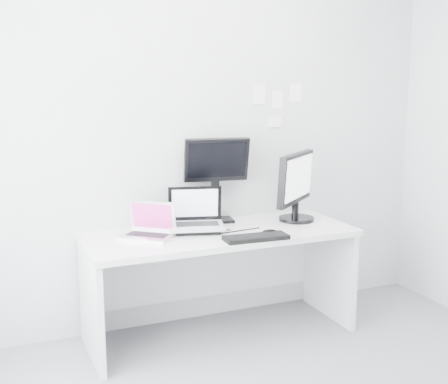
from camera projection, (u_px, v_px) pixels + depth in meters
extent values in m
plane|color=silver|center=(201.00, 134.00, 4.08)|extent=(3.60, 0.00, 3.60)
cube|color=silver|center=(220.00, 284.00, 3.95)|extent=(1.80, 0.70, 0.73)
cube|color=silver|center=(146.00, 220.00, 3.69)|extent=(0.40, 0.39, 0.24)
cube|color=black|center=(153.00, 219.00, 3.89)|extent=(0.09, 0.09, 0.15)
cube|color=#BABCC3|center=(196.00, 210.00, 3.84)|extent=(0.42, 0.37, 0.30)
cube|color=black|center=(216.00, 179.00, 4.10)|extent=(0.47, 0.23, 0.62)
cube|color=black|center=(297.00, 186.00, 4.14)|extent=(0.59, 0.55, 0.51)
cube|color=black|center=(256.00, 238.00, 3.68)|extent=(0.42, 0.17, 0.03)
ellipsoid|color=black|center=(270.00, 232.00, 3.80)|extent=(0.12, 0.09, 0.03)
cube|color=white|center=(259.00, 95.00, 4.20)|extent=(0.10, 0.00, 0.14)
cube|color=white|center=(277.00, 100.00, 4.26)|extent=(0.09, 0.00, 0.13)
cube|color=white|center=(295.00, 93.00, 4.31)|extent=(0.10, 0.00, 0.14)
cube|color=white|center=(275.00, 122.00, 4.29)|extent=(0.11, 0.00, 0.08)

